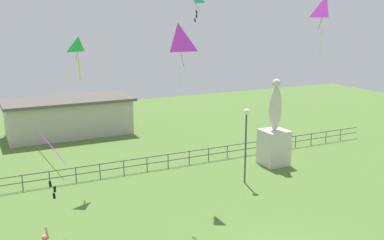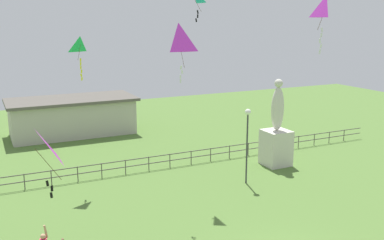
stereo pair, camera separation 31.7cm
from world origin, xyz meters
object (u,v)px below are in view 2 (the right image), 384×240
Objects in this scene: statue_monument at (276,138)px; kite_4 at (35,150)px; lamppost at (247,130)px; kite_1 at (81,47)px; kite_3 at (326,10)px; kite_0 at (178,40)px.

kite_4 is (-16.53, -9.77, 3.90)m from statue_monument.
lamppost is at bearing 30.77° from kite_4.
kite_4 reaches higher than statue_monument.
kite_1 is (-12.50, 2.00, 6.38)m from statue_monument.
kite_4 is at bearing -178.42° from kite_3.
lamppost is at bearing 16.76° from kite_0.
kite_4 is (-11.66, -0.32, -4.36)m from kite_3.
kite_0 reaches higher than kite_4.
statue_monument is at bearing 29.87° from lamppost.
kite_3 is 12.46m from kite_4.
kite_4 is at bearing -149.43° from statue_monument.
kite_1 is 13.88m from kite_3.
kite_4 is (-12.78, -7.61, 2.44)m from lamppost.
kite_0 is at bearing 38.45° from kite_4.
kite_4 reaches higher than lamppost.
kite_0 reaches higher than statue_monument.
kite_1 is 1.11× the size of kite_4.
kite_3 is 1.02× the size of kite_4.
statue_monument is at bearing 30.57° from kite_4.
kite_1 is (-8.74, 4.16, 4.92)m from lamppost.
kite_0 is 1.23× the size of kite_4.
kite_4 is (-7.63, -6.06, -3.01)m from kite_0.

